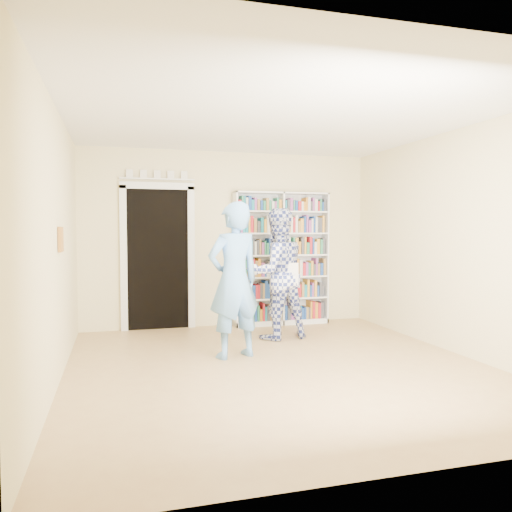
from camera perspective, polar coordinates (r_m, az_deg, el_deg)
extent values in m
plane|color=#A47C4F|center=(5.59, 2.66, -12.52)|extent=(5.00, 5.00, 0.00)
plane|color=white|center=(5.52, 2.73, 15.63)|extent=(5.00, 5.00, 0.00)
plane|color=beige|center=(7.80, -3.08, 1.94)|extent=(4.50, 0.00, 4.50)
plane|color=beige|center=(5.14, -21.86, 1.18)|extent=(0.00, 5.00, 5.00)
plane|color=beige|center=(6.45, 22.03, 1.50)|extent=(0.00, 5.00, 5.00)
cube|color=white|center=(7.87, 2.90, -0.30)|extent=(1.51, 0.28, 2.08)
cube|color=white|center=(7.87, 2.90, -0.30)|extent=(0.02, 0.28, 2.08)
cube|color=black|center=(7.63, -11.14, -0.39)|extent=(0.90, 0.03, 2.10)
cube|color=white|center=(7.59, -14.90, -0.45)|extent=(0.10, 0.06, 2.20)
cube|color=white|center=(7.67, -7.41, -0.34)|extent=(0.10, 0.06, 2.20)
cube|color=white|center=(7.63, -11.22, 7.88)|extent=(1.10, 0.06, 0.10)
cube|color=white|center=(7.63, -11.22, 8.63)|extent=(1.10, 0.08, 0.02)
cube|color=brown|center=(5.34, -21.42, 1.79)|extent=(0.03, 0.25, 0.25)
imported|color=#6199D9|center=(5.82, -2.53, -2.76)|extent=(0.76, 0.61, 1.82)
imported|color=navy|center=(6.84, 2.38, -2.04)|extent=(0.95, 0.79, 1.79)
cube|color=white|center=(6.63, 4.04, -1.96)|extent=(0.19, 0.04, 0.27)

